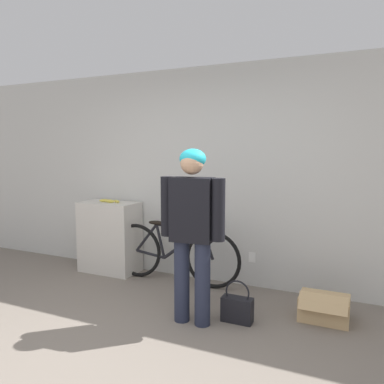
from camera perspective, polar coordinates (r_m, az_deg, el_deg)
The scene contains 8 objects.
ground_plane at distance 3.02m, azimuth -15.61°, elevation -26.02°, with size 14.00×14.00×0.00m, color slate.
wall_back at distance 4.57m, azimuth 2.79°, elevation 2.53°, with size 8.00×0.07×2.60m.
side_shelf at distance 5.11m, azimuth -12.41°, elevation -6.69°, with size 0.76×0.43×0.93m.
person at distance 3.42m, azimuth 0.01°, elevation -4.70°, with size 0.63×0.25×1.62m.
bicycle at distance 4.61m, azimuth -2.91°, elevation -9.24°, with size 1.71×0.46×0.75m.
banana at distance 4.99m, azimuth -12.41°, elevation -1.34°, with size 0.34×0.09×0.04m.
handbag at distance 3.70m, azimuth 6.90°, elevation -17.16°, with size 0.29×0.13×0.40m.
cardboard_box at distance 3.92m, azimuth 19.48°, elevation -16.30°, with size 0.45×0.38×0.29m.
Camera 1 is at (1.68, -1.93, 1.61)m, focal length 35.00 mm.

